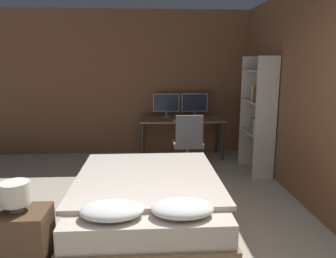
{
  "coord_description": "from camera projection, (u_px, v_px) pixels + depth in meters",
  "views": [
    {
      "loc": [
        -0.19,
        -1.95,
        1.75
      ],
      "look_at": [
        0.11,
        2.91,
        0.75
      ],
      "focal_mm": 35.0,
      "sensor_mm": 36.0,
      "label": 1
    }
  ],
  "objects": [
    {
      "name": "bookshelf",
      "position": [
        259.0,
        110.0,
        5.08
      ],
      "size": [
        0.32,
        0.8,
        1.84
      ],
      "color": "beige",
      "rests_on": "ground_plane"
    },
    {
      "name": "monitor_left",
      "position": [
        166.0,
        104.0,
        6.17
      ],
      "size": [
        0.5,
        0.16,
        0.45
      ],
      "color": "#B7B7BC",
      "rests_on": "desk"
    },
    {
      "name": "bed",
      "position": [
        148.0,
        200.0,
        3.62
      ],
      "size": [
        1.58,
        2.1,
        0.58
      ],
      "color": "#846647",
      "rests_on": "ground_plane"
    },
    {
      "name": "wall_back",
      "position": [
        158.0,
        83.0,
        6.25
      ],
      "size": [
        12.0,
        0.06,
        2.7
      ],
      "color": "brown",
      "rests_on": "ground_plane"
    },
    {
      "name": "bedside_lamp",
      "position": [
        15.0,
        193.0,
        2.68
      ],
      "size": [
        0.23,
        0.23,
        0.25
      ],
      "color": "gray",
      "rests_on": "nightstand"
    },
    {
      "name": "computer_mouse",
      "position": [
        198.0,
        120.0,
        5.82
      ],
      "size": [
        0.07,
        0.05,
        0.04
      ],
      "color": "#B7B7BC",
      "rests_on": "desk"
    },
    {
      "name": "wall_side_right",
      "position": [
        326.0,
        99.0,
        3.58
      ],
      "size": [
        0.06,
        12.0,
        2.7
      ],
      "color": "brown",
      "rests_on": "ground_plane"
    },
    {
      "name": "monitor_right",
      "position": [
        195.0,
        103.0,
        6.2
      ],
      "size": [
        0.5,
        0.16,
        0.45
      ],
      "color": "#B7B7BC",
      "rests_on": "desk"
    },
    {
      "name": "office_chair",
      "position": [
        188.0,
        147.0,
        5.33
      ],
      "size": [
        0.52,
        0.52,
        0.94
      ],
      "color": "black",
      "rests_on": "ground_plane"
    },
    {
      "name": "keyboard",
      "position": [
        183.0,
        120.0,
        5.81
      ],
      "size": [
        0.36,
        0.13,
        0.02
      ],
      "color": "#B7B7BC",
      "rests_on": "desk"
    },
    {
      "name": "desk",
      "position": [
        182.0,
        123.0,
        6.04
      ],
      "size": [
        1.53,
        0.64,
        0.72
      ],
      "color": "#846042",
      "rests_on": "ground_plane"
    },
    {
      "name": "nightstand",
      "position": [
        20.0,
        241.0,
        2.76
      ],
      "size": [
        0.5,
        0.38,
        0.54
      ],
      "color": "brown",
      "rests_on": "ground_plane"
    }
  ]
}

